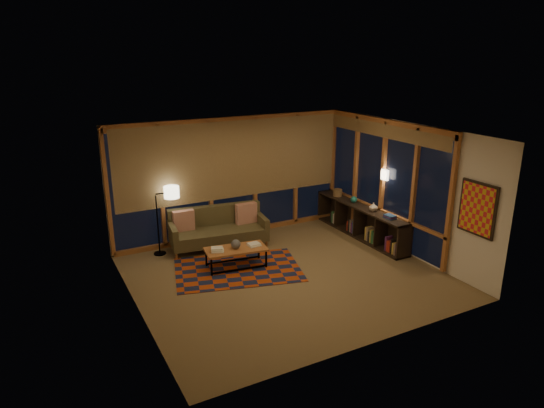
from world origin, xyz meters
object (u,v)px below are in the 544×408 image
bookshelf (360,221)px  sofa (218,229)px  coffee_table (236,258)px  floor_lamp (158,222)px

bookshelf → sofa: bearing=163.4°
coffee_table → bookshelf: size_ratio=0.41×
coffee_table → floor_lamp: (-1.15, 1.34, 0.52)m
sofa → floor_lamp: (-1.23, 0.22, 0.30)m
coffee_table → bookshelf: 3.17m
sofa → coffee_table: sofa is taller
sofa → bookshelf: bearing=-8.6°
sofa → coffee_table: 1.14m
sofa → coffee_table: size_ratio=1.72×
coffee_table → bookshelf: (3.16, 0.20, 0.16)m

